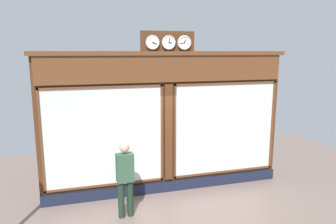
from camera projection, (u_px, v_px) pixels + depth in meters
The scene contains 2 objects.
shop_facade at pixel (167, 122), 7.96m from camera, with size 6.32×0.42×4.05m.
pedestrian at pixel (125, 176), 6.75m from camera, with size 0.38×0.25×1.69m.
Camera 1 is at (2.11, 7.34, 3.57)m, focal length 33.60 mm.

